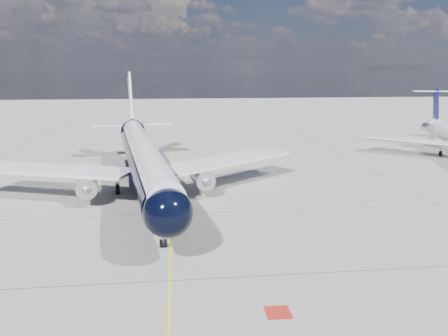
{
  "coord_description": "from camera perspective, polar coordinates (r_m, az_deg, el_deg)",
  "views": [
    {
      "loc": [
        0.66,
        -34.21,
        15.0
      ],
      "look_at": [
        6.02,
        13.58,
        4.0
      ],
      "focal_mm": 35.0,
      "sensor_mm": 36.0,
      "label": 1
    }
  ],
  "objects": [
    {
      "name": "main_airliner",
      "position": [
        54.57,
        -10.52,
        1.55
      ],
      "size": [
        40.65,
        49.91,
        14.45
      ],
      "rotation": [
        0.0,
        0.0,
        0.15
      ],
      "color": "black",
      "rests_on": "ground"
    },
    {
      "name": "taxiway_centerline",
      "position": [
        61.08,
        -6.83,
        -1.42
      ],
      "size": [
        0.16,
        160.0,
        0.01
      ],
      "primitive_type": "cube",
      "color": "yellow",
      "rests_on": "ground"
    },
    {
      "name": "red_marking",
      "position": [
        29.13,
        7.06,
        -18.21
      ],
      "size": [
        1.6,
        1.6,
        0.01
      ],
      "primitive_type": "cube",
      "color": "maroon",
      "rests_on": "ground"
    },
    {
      "name": "ground",
      "position": [
        65.94,
        -6.81,
        -0.36
      ],
      "size": [
        320.0,
        320.0,
        0.0
      ],
      "primitive_type": "plane",
      "color": "gray",
      "rests_on": "ground"
    }
  ]
}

